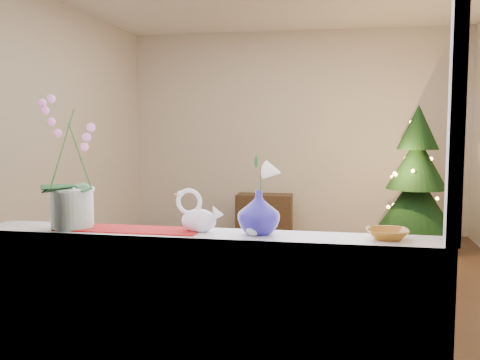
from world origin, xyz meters
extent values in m
plane|color=#331E15|center=(0.00, 0.00, 0.00)|extent=(5.00, 5.00, 0.00)
cube|color=beige|center=(0.00, 2.50, 1.35)|extent=(4.50, 0.10, 2.70)
cube|color=beige|center=(0.00, -2.50, 1.35)|extent=(4.50, 0.10, 2.70)
cube|color=beige|center=(-2.25, 0.00, 1.35)|extent=(0.10, 5.00, 2.70)
cube|color=white|center=(0.00, -2.46, 0.44)|extent=(2.20, 0.08, 0.88)
cube|color=white|center=(0.00, -2.37, 0.90)|extent=(2.20, 0.26, 0.04)
cube|color=maroon|center=(-0.38, -2.37, 0.92)|extent=(0.70, 0.20, 0.01)
imported|color=navy|center=(0.25, -2.35, 1.04)|extent=(0.25, 0.25, 0.23)
sphere|color=silver|center=(0.24, -2.40, 0.96)|extent=(0.10, 0.10, 0.07)
imported|color=#9B601C|center=(0.83, -2.36, 0.94)|extent=(0.16, 0.16, 0.04)
cube|color=black|center=(-0.36, 2.13, 0.27)|extent=(0.73, 0.37, 0.54)
camera|label=1|loc=(0.63, -4.77, 1.41)|focal=40.00mm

